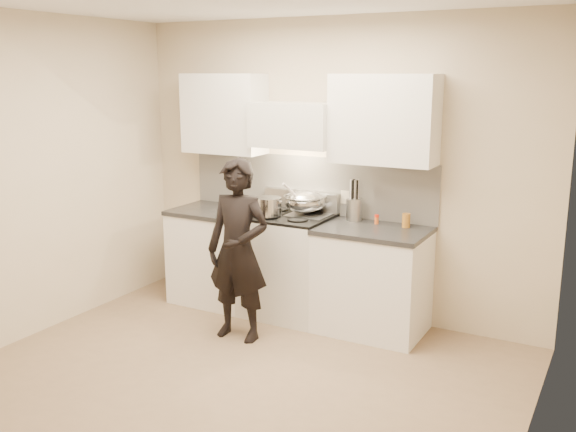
{
  "coord_description": "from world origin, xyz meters",
  "views": [
    {
      "loc": [
        2.42,
        -3.56,
        2.21
      ],
      "look_at": [
        -0.09,
        1.05,
        1.03
      ],
      "focal_mm": 40.0,
      "sensor_mm": 36.0,
      "label": 1
    }
  ],
  "objects_px": {
    "person": "(238,250)",
    "counter_right": "(372,280)",
    "wok": "(305,201)",
    "stove": "(288,265)",
    "utensil_crock": "(354,208)"
  },
  "relations": [
    {
      "from": "person",
      "to": "counter_right",
      "type": "bearing_deg",
      "value": 33.54
    },
    {
      "from": "counter_right",
      "to": "wok",
      "type": "xyz_separation_m",
      "value": [
        -0.71,
        0.11,
        0.6
      ]
    },
    {
      "from": "stove",
      "to": "wok",
      "type": "distance_m",
      "value": 0.61
    },
    {
      "from": "stove",
      "to": "counter_right",
      "type": "distance_m",
      "value": 0.83
    },
    {
      "from": "stove",
      "to": "person",
      "type": "xyz_separation_m",
      "value": [
        -0.1,
        -0.68,
        0.29
      ]
    },
    {
      "from": "wok",
      "to": "counter_right",
      "type": "bearing_deg",
      "value": -8.54
    },
    {
      "from": "stove",
      "to": "utensil_crock",
      "type": "distance_m",
      "value": 0.82
    },
    {
      "from": "stove",
      "to": "utensil_crock",
      "type": "bearing_deg",
      "value": 19.46
    },
    {
      "from": "stove",
      "to": "wok",
      "type": "bearing_deg",
      "value": 42.59
    },
    {
      "from": "counter_right",
      "to": "utensil_crock",
      "type": "height_order",
      "value": "utensil_crock"
    },
    {
      "from": "utensil_crock",
      "to": "person",
      "type": "height_order",
      "value": "person"
    },
    {
      "from": "stove",
      "to": "counter_right",
      "type": "relative_size",
      "value": 1.04
    },
    {
      "from": "person",
      "to": "stove",
      "type": "bearing_deg",
      "value": 79.0
    },
    {
      "from": "stove",
      "to": "wok",
      "type": "relative_size",
      "value": 1.98
    },
    {
      "from": "wok",
      "to": "utensil_crock",
      "type": "relative_size",
      "value": 1.32
    }
  ]
}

